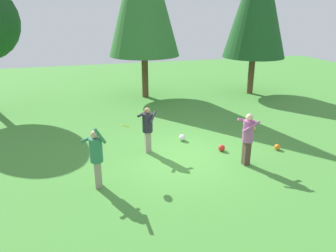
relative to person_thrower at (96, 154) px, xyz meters
name	(u,v)px	position (x,y,z in m)	size (l,w,h in m)	color
ground_plane	(181,157)	(2.76, 1.20, -0.98)	(40.00, 40.00, 0.00)	#478C38
person_thrower	(96,154)	(0.00, 0.00, 0.00)	(0.66, 0.67, 1.81)	gray
person_catcher	(148,126)	(1.81, 1.88, -0.06)	(0.70, 0.71, 1.57)	gray
person_bystander	(248,135)	(4.53, 0.10, 0.00)	(0.61, 0.55, 1.65)	#4C382D
frisbee	(125,126)	(0.89, 0.63, 0.49)	(0.35, 0.36, 0.15)	yellow
ball_orange	(277,147)	(6.12, 0.79, -0.88)	(0.20, 0.20, 0.20)	orange
ball_yellow	(253,128)	(6.26, 2.64, -0.86)	(0.23, 0.23, 0.23)	yellow
ball_white	(182,138)	(3.24, 2.50, -0.86)	(0.24, 0.24, 0.24)	white
ball_red	(222,148)	(4.24, 1.24, -0.87)	(0.22, 0.22, 0.22)	red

